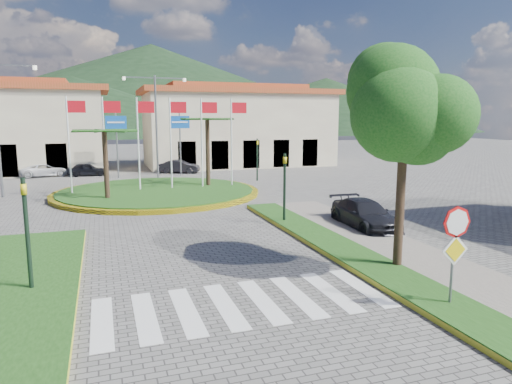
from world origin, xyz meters
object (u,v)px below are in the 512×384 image
object	(u,v)px
car_dark_a	(87,169)
car_dark_b	(180,167)
white_van	(45,170)
deciduous_tree	(405,104)
car_side_right	(365,214)
roundabout_island	(157,192)
stop_sign	(455,240)

from	to	relation	value
car_dark_a	car_dark_b	distance (m)	7.58
car_dark_a	white_van	bearing A→B (deg)	80.61
car_dark_a	deciduous_tree	bearing A→B (deg)	-159.02
white_van	car_side_right	world-z (taller)	car_side_right
deciduous_tree	car_side_right	world-z (taller)	deciduous_tree
roundabout_island	car_dark_b	bearing A→B (deg)	73.55
roundabout_island	deciduous_tree	bearing A→B (deg)	-72.09
car_dark_a	car_side_right	size ratio (longest dim) A/B	0.74
roundabout_island	stop_sign	world-z (taller)	roundabout_island
stop_sign	car_side_right	distance (m)	8.62
car_dark_b	car_side_right	bearing A→B (deg)	-146.67
stop_sign	car_dark_a	size ratio (longest dim) A/B	0.85
stop_sign	car_dark_b	size ratio (longest dim) A/B	0.77
roundabout_island	car_dark_a	world-z (taller)	roundabout_island
roundabout_island	car_dark_a	bearing A→B (deg)	111.24
deciduous_tree	car_side_right	xyz separation A→B (m)	(2.00, 5.09, -4.56)
white_van	car_dark_a	bearing A→B (deg)	-111.07
stop_sign	car_dark_a	world-z (taller)	stop_sign
roundabout_island	car_dark_b	size ratio (longest dim) A/B	3.70
roundabout_island	white_van	bearing A→B (deg)	122.57
stop_sign	deciduous_tree	distance (m)	4.59
car_dark_b	stop_sign	bearing A→B (deg)	-154.28
stop_sign	car_dark_b	bearing A→B (deg)	93.21
car_side_right	white_van	bearing A→B (deg)	125.07
roundabout_island	car_dark_a	xyz separation A→B (m)	(-4.39, 11.29, 0.36)
stop_sign	white_van	size ratio (longest dim) A/B	0.69
car_dark_a	car_dark_b	size ratio (longest dim) A/B	0.91
roundabout_island	white_van	xyz separation A→B (m)	(-7.62, 11.92, 0.36)
car_dark_b	car_side_right	xyz separation A→B (m)	(4.32, -22.64, 0.05)
stop_sign	car_side_right	world-z (taller)	stop_sign
deciduous_tree	white_van	size ratio (longest dim) A/B	1.78
deciduous_tree	car_dark_a	bearing A→B (deg)	109.26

